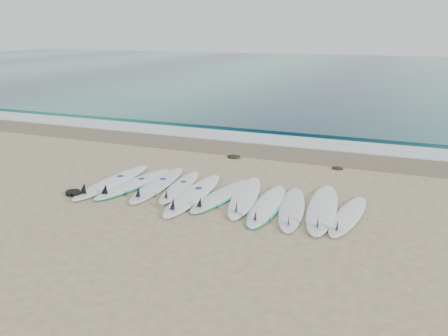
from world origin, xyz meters
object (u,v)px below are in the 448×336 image
(surfboard_10, at_px, (348,216))
(leash_coil, at_px, (74,193))
(surfboard_5, at_px, (221,195))
(surfboard_0, at_px, (111,182))

(surfboard_10, bearing_deg, leash_coil, -162.81)
(leash_coil, bearing_deg, surfboard_10, 8.78)
(surfboard_5, relative_size, leash_coil, 5.40)
(leash_coil, bearing_deg, surfboard_5, 18.55)
(leash_coil, bearing_deg, surfboard_0, 68.10)
(surfboard_5, distance_m, leash_coil, 3.32)
(surfboard_0, relative_size, surfboard_10, 1.23)
(surfboard_5, bearing_deg, leash_coil, -152.22)
(surfboard_0, bearing_deg, surfboard_5, 5.61)
(surfboard_0, relative_size, leash_coil, 6.24)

